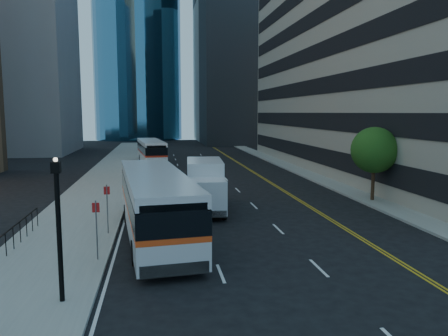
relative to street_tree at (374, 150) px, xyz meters
name	(u,v)px	position (x,y,z in m)	size (l,w,h in m)	color
ground	(279,240)	(-9.00, -8.00, -3.64)	(160.00, 160.00, 0.00)	black
sidewalk_west	(112,173)	(-19.50, 17.00, -3.57)	(5.00, 90.00, 0.15)	gray
sidewalk_east	(296,170)	(0.00, 17.00, -3.57)	(2.00, 90.00, 0.15)	gray
midrise_west	(7,38)	(-37.00, 44.00, 13.86)	(18.00, 18.00, 35.00)	gray
street_tree	(374,150)	(0.00, 0.00, 0.00)	(3.20, 3.20, 5.10)	#332114
lamp_post	(59,224)	(-18.00, -14.00, -0.92)	(0.28, 0.28, 4.56)	black
bus_front	(155,203)	(-15.00, -6.63, -1.86)	(4.15, 12.91, 3.27)	silver
bus_rear	(151,151)	(-15.60, 25.44, -2.07)	(3.74, 11.37, 2.88)	white
box_truck	(205,185)	(-11.88, -0.85, -1.98)	(2.70, 6.71, 3.14)	silver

